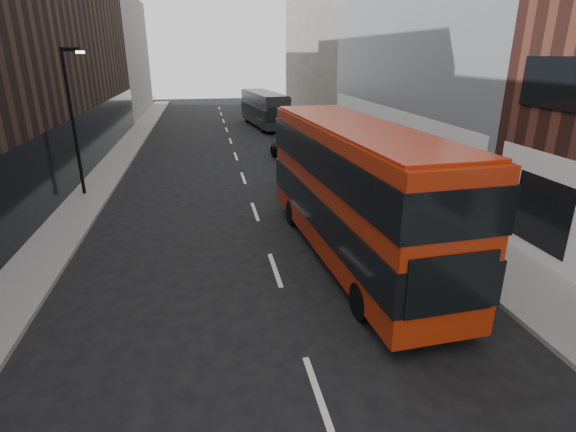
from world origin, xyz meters
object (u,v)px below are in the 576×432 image
car_b (289,144)px  car_a (301,181)px  street_lamp (73,113)px  red_bus (354,187)px  car_c (291,150)px  grey_bus (264,109)px

car_b → car_a: bearing=-92.5°
street_lamp → red_bus: size_ratio=0.59×
car_c → red_bus: bearing=-99.8°
car_b → car_c: car_b is taller
street_lamp → grey_bus: 24.36m
red_bus → car_b: red_bus is taller
car_a → car_b: bearing=80.1°
grey_bus → car_c: grey_bus is taller
street_lamp → car_b: street_lamp is taller
red_bus → grey_bus: bearing=84.4°
street_lamp → car_b: (12.04, 8.00, -3.43)m
red_bus → grey_bus: size_ratio=1.14×
car_a → red_bus: bearing=-91.8°
street_lamp → car_a: (10.86, -1.87, -3.42)m
car_a → grey_bus: bearing=84.1°
street_lamp → car_c: size_ratio=1.41×
street_lamp → grey_bus: size_ratio=0.67×
red_bus → car_c: bearing=83.2°
street_lamp → car_b: 14.86m
street_lamp → car_a: 11.53m
car_b → red_bus: bearing=-89.0°
car_a → car_b: car_a is taller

